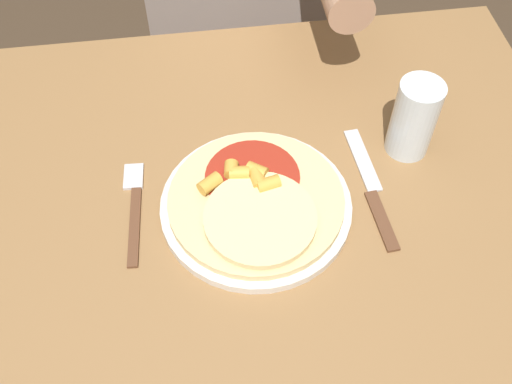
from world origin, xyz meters
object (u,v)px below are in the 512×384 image
at_px(pizza, 256,202).
at_px(knife, 372,189).
at_px(plate, 256,206).
at_px(drinking_glass, 414,118).
at_px(fork, 134,205).
at_px(dining_table, 229,284).

height_order(pizza, knife, pizza).
relative_size(plate, drinking_glass, 2.15).
distance_m(fork, knife, 0.34).
xyz_separation_m(dining_table, drinking_glass, (0.29, 0.14, 0.18)).
distance_m(pizza, knife, 0.17).
xyz_separation_m(dining_table, plate, (0.05, 0.05, 0.12)).
xyz_separation_m(plate, fork, (-0.17, 0.03, -0.00)).
relative_size(knife, drinking_glass, 1.78).
bearing_deg(plate, pizza, -99.73).
bearing_deg(plate, fork, 170.46).
xyz_separation_m(plate, pizza, (-0.00, -0.00, 0.02)).
relative_size(dining_table, plate, 4.04).
height_order(pizza, fork, pizza).
bearing_deg(fork, drinking_glass, 7.60).
relative_size(plate, pizza, 1.09).
height_order(dining_table, knife, knife).
bearing_deg(knife, fork, 177.03).
bearing_deg(drinking_glass, dining_table, -154.93).
relative_size(plate, knife, 1.21).
bearing_deg(knife, drinking_glass, 45.20).
bearing_deg(knife, dining_table, -163.85).
bearing_deg(dining_table, drinking_glass, 25.07).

